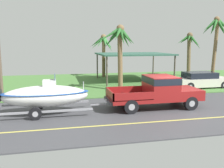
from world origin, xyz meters
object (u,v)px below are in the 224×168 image
at_px(parked_sedan_near, 201,80).
at_px(palm_tree_mid, 104,46).
at_px(palm_tree_near_left, 189,45).
at_px(palm_tree_far_right, 216,32).
at_px(pickup_truck_towing, 160,90).
at_px(carport_awning, 133,55).
at_px(palm_tree_near_right, 119,42).
at_px(boat_on_trailer, 45,96).

xyz_separation_m(parked_sedan_near, palm_tree_mid, (-7.01, 8.32, 2.90)).
distance_m(palm_tree_near_left, palm_tree_far_right, 5.74).
bearing_deg(parked_sedan_near, pickup_truck_towing, -138.69).
bearing_deg(parked_sedan_near, carport_awning, 133.43).
distance_m(parked_sedan_near, palm_tree_mid, 11.26).
bearing_deg(pickup_truck_towing, parked_sedan_near, 41.31).
height_order(parked_sedan_near, palm_tree_near_left, palm_tree_near_left).
xyz_separation_m(pickup_truck_towing, palm_tree_near_left, (9.01, 12.65, 2.58)).
bearing_deg(palm_tree_near_right, palm_tree_near_left, 34.83).
distance_m(palm_tree_near_right, palm_tree_mid, 8.16).
bearing_deg(pickup_truck_towing, palm_tree_far_right, 39.66).
relative_size(palm_tree_mid, palm_tree_far_right, 0.77).
bearing_deg(boat_on_trailer, parked_sedan_near, 22.97).
height_order(parked_sedan_near, palm_tree_near_right, palm_tree_near_right).
bearing_deg(carport_awning, boat_on_trailer, -128.34).
height_order(palm_tree_near_right, palm_tree_far_right, palm_tree_far_right).
bearing_deg(palm_tree_near_right, pickup_truck_towing, -78.94).
bearing_deg(palm_tree_near_left, parked_sedan_near, -111.37).
bearing_deg(boat_on_trailer, palm_tree_near_right, 45.35).
height_order(boat_on_trailer, parked_sedan_near, boat_on_trailer).
height_order(carport_awning, palm_tree_mid, palm_tree_mid).
xyz_separation_m(boat_on_trailer, palm_tree_far_right, (15.15, 7.05, 3.81)).
height_order(pickup_truck_towing, carport_awning, carport_awning).
distance_m(carport_awning, palm_tree_near_left, 7.87).
xyz_separation_m(pickup_truck_towing, palm_tree_near_right, (-1.10, 5.61, 2.91)).
relative_size(carport_awning, palm_tree_near_left, 1.38).
distance_m(parked_sedan_near, carport_awning, 7.06).
bearing_deg(palm_tree_far_right, palm_tree_near_right, -171.48).
distance_m(boat_on_trailer, palm_tree_mid, 15.15).
bearing_deg(boat_on_trailer, carport_awning, 51.66).
bearing_deg(palm_tree_far_right, pickup_truck_towing, -140.34).
height_order(palm_tree_near_right, palm_tree_mid, palm_tree_near_right).
bearing_deg(carport_awning, palm_tree_near_left, 17.10).
height_order(pickup_truck_towing, palm_tree_near_left, palm_tree_near_left).
xyz_separation_m(boat_on_trailer, palm_tree_mid, (5.82, 13.76, 2.55)).
relative_size(boat_on_trailer, carport_awning, 0.85).
bearing_deg(palm_tree_near_left, pickup_truck_towing, -125.47).
xyz_separation_m(boat_on_trailer, palm_tree_near_left, (15.65, 12.65, 2.63)).
xyz_separation_m(boat_on_trailer, carport_awning, (8.19, 10.35, 1.69)).
xyz_separation_m(pickup_truck_towing, boat_on_trailer, (-6.64, -0.00, -0.04)).
xyz_separation_m(carport_awning, palm_tree_near_right, (-2.64, -4.74, 1.26)).
distance_m(parked_sedan_near, palm_tree_near_right, 8.00).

